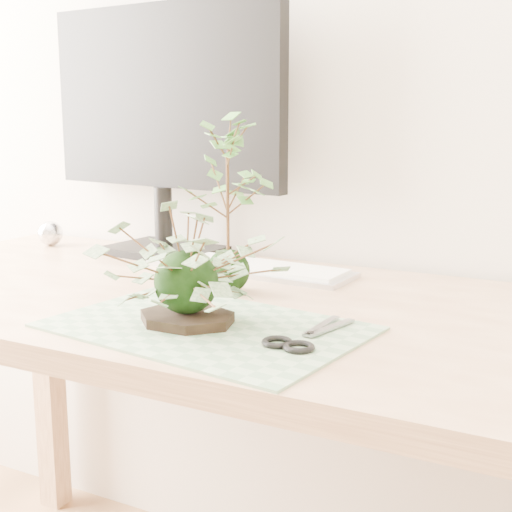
% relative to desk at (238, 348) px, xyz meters
% --- Properties ---
extents(desk, '(1.60, 0.70, 0.74)m').
position_rel_desk_xyz_m(desk, '(0.00, 0.00, 0.00)').
color(desk, '#D9B289').
rests_on(desk, ground_plane).
extents(cutting_mat, '(0.49, 0.36, 0.00)m').
position_rel_desk_xyz_m(cutting_mat, '(0.04, -0.17, 0.09)').
color(cutting_mat, '#638B65').
rests_on(cutting_mat, desk).
extents(stone_dish, '(0.16, 0.16, 0.01)m').
position_rel_desk_xyz_m(stone_dish, '(0.01, -0.17, 0.10)').
color(stone_dish, black).
rests_on(stone_dish, cutting_mat).
extents(ivy_kokedama, '(0.28, 0.28, 0.19)m').
position_rel_desk_xyz_m(ivy_kokedama, '(0.01, -0.17, 0.20)').
color(ivy_kokedama, black).
rests_on(ivy_kokedama, stone_dish).
extents(maple_kokedama, '(0.20, 0.20, 0.32)m').
position_rel_desk_xyz_m(maple_kokedama, '(-0.04, 0.04, 0.32)').
color(maple_kokedama, black).
rests_on(maple_kokedama, desk).
extents(keyboard, '(0.44, 0.15, 0.02)m').
position_rel_desk_xyz_m(keyboard, '(-0.09, 0.20, 0.10)').
color(keyboard, silver).
rests_on(keyboard, desk).
extents(monitor, '(0.62, 0.21, 0.55)m').
position_rel_desk_xyz_m(monitor, '(-0.34, 0.28, 0.40)').
color(monitor, black).
rests_on(monitor, desk).
extents(foil_ball, '(0.06, 0.06, 0.06)m').
position_rel_desk_xyz_m(foil_ball, '(-0.65, 0.23, 0.12)').
color(foil_ball, white).
rests_on(foil_ball, desk).
extents(scissors, '(0.08, 0.18, 0.01)m').
position_rel_desk_xyz_m(scissors, '(0.20, -0.18, 0.10)').
color(scissors, gray).
rests_on(scissors, cutting_mat).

